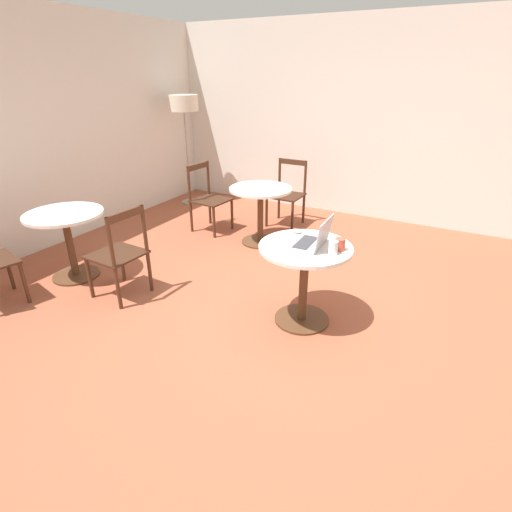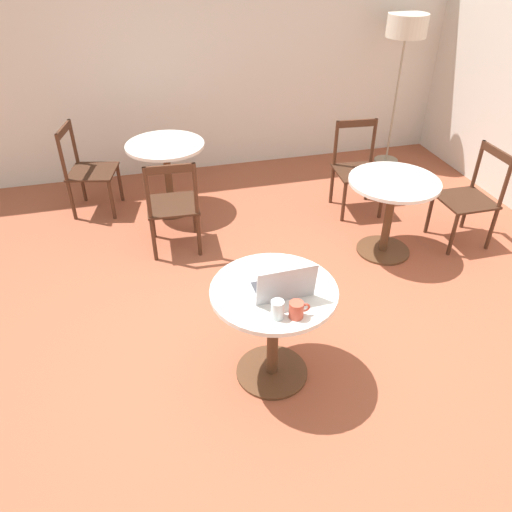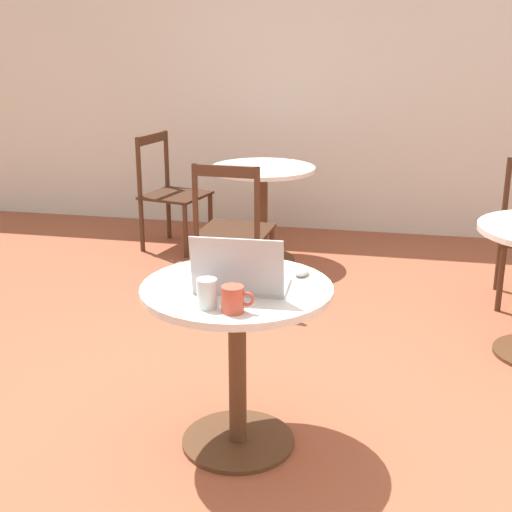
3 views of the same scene
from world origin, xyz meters
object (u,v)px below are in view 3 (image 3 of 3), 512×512
cafe_table_near (237,329)px  mouse (301,271)px  cafe_table_far (263,192)px  chair_far_front (233,231)px  mug (233,299)px  laptop (241,278)px  drinking_glass (207,293)px  chair_far_left (171,193)px

cafe_table_near → mouse: mouse is taller
cafe_table_far → chair_far_front: chair_far_front is taller
mug → laptop: bearing=95.5°
cafe_table_near → drinking_glass: bearing=-102.2°
chair_far_left → mug: size_ratio=7.37×
cafe_table_near → drinking_glass: 0.35m
cafe_table_far → chair_far_left: (-0.77, 0.18, -0.09)m
cafe_table_near → drinking_glass: drinking_glass is taller
mug → drinking_glass: drinking_glass is taller
cafe_table_near → drinking_glass: size_ratio=6.93×
mug → cafe_table_near: bearing=100.8°
cafe_table_far → laptop: laptop is taller
cafe_table_near → chair_far_front: bearing=104.1°
chair_far_front → cafe_table_far: bearing=87.1°
chair_far_left → laptop: (1.19, -2.68, 0.32)m
chair_far_left → chair_far_front: same height
mouse → drinking_glass: drinking_glass is taller
cafe_table_near → mug: size_ratio=6.33×
mouse → mug: (-0.18, -0.44, 0.03)m
cafe_table_far → mug: size_ratio=6.33×
chair_far_left → mouse: size_ratio=8.90×
mouse → cafe_table_near: bearing=-142.3°
mouse → drinking_glass: bearing=-123.9°
chair_far_front → drinking_glass: size_ratio=8.07×
chair_far_left → chair_far_front: (0.73, -0.95, 0.00)m
cafe_table_far → drinking_glass: drinking_glass is taller
cafe_table_near → laptop: bearing=-58.0°
chair_far_left → laptop: laptop is taller
laptop → drinking_glass: (-0.08, -0.20, 0.01)m
drinking_glass → mouse: bearing=56.1°
chair_far_left → drinking_glass: (1.10, -2.87, 0.33)m
mug → chair_far_left: bearing=112.6°
chair_far_left → drinking_glass: chair_far_left is taller
cafe_table_far → chair_far_left: size_ratio=0.86×
cafe_table_near → chair_far_front: chair_far_front is taller
chair_far_front → mug: size_ratio=7.37×
mouse → mug: 0.48m
laptop → mouse: size_ratio=3.61×
chair_far_front → chair_far_left: bearing=127.6°
cafe_table_far → chair_far_front: (-0.04, -0.77, -0.09)m
cafe_table_near → chair_far_left: 2.87m
cafe_table_far → laptop: 2.54m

